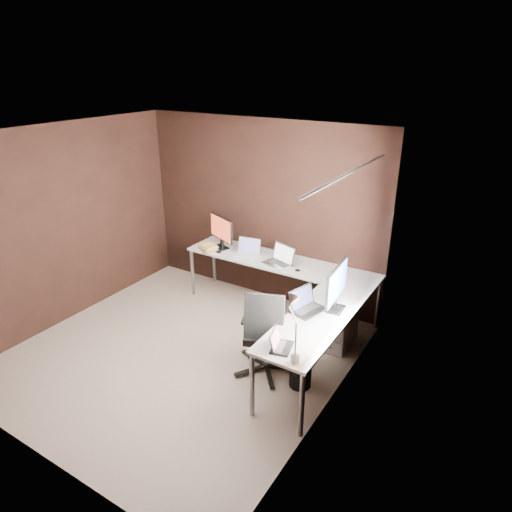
{
  "coord_description": "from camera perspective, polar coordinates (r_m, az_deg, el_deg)",
  "views": [
    {
      "loc": [
        3.09,
        -3.34,
        3.16
      ],
      "look_at": [
        0.45,
        0.95,
        1.0
      ],
      "focal_mm": 32.0,
      "sensor_mm": 36.0,
      "label": 1
    }
  ],
  "objects": [
    {
      "name": "monitor_right",
      "position": [
        4.81,
        10.03,
        -3.64
      ],
      "size": [
        0.17,
        0.62,
        0.5
      ],
      "rotation": [
        0.0,
        0.0,
        1.65
      ],
      "color": "black",
      "rests_on": "desk"
    },
    {
      "name": "mouse_left",
      "position": [
        6.27,
        -4.68,
        0.52
      ],
      "size": [
        0.09,
        0.06,
        0.03
      ],
      "primitive_type": "ellipsoid",
      "rotation": [
        0.0,
        0.0,
        -0.17
      ],
      "color": "black",
      "rests_on": "desk"
    },
    {
      "name": "wastebasket",
      "position": [
        4.95,
        5.57,
        -14.53
      ],
      "size": [
        0.3,
        0.3,
        0.27
      ],
      "primitive_type": "cylinder",
      "rotation": [
        0.0,
        0.0,
        -0.4
      ],
      "color": "black",
      "rests_on": "ground"
    },
    {
      "name": "laptop_black_small",
      "position": [
        4.26,
        2.94,
        -10.93
      ],
      "size": [
        0.24,
        0.29,
        0.17
      ],
      "rotation": [
        0.0,
        0.0,
        1.82
      ],
      "color": "black",
      "rests_on": "desk"
    },
    {
      "name": "book_stack",
      "position": [
        6.37,
        -6.0,
        1.07
      ],
      "size": [
        0.32,
        0.3,
        0.08
      ],
      "rotation": [
        0.0,
        0.0,
        -0.42
      ],
      "color": "#A68559",
      "rests_on": "desk"
    },
    {
      "name": "office_chair",
      "position": [
        5.03,
        1.28,
        -11.4
      ],
      "size": [
        0.58,
        0.61,
        1.03
      ],
      "rotation": [
        0.0,
        0.0,
        0.37
      ],
      "color": "black",
      "rests_on": "ground"
    },
    {
      "name": "laptop_black_big",
      "position": [
        4.87,
        6.24,
        -6.15
      ],
      "size": [
        0.34,
        0.41,
        0.24
      ],
      "rotation": [
        0.0,
        0.0,
        1.3
      ],
      "color": "black",
      "rests_on": "desk"
    },
    {
      "name": "room",
      "position": [
        4.77,
        -6.63,
        -0.19
      ],
      "size": [
        3.6,
        3.6,
        2.5
      ],
      "color": "#B8A18F",
      "rests_on": "ground"
    },
    {
      "name": "mouse_corner",
      "position": [
        5.73,
        5.23,
        -1.79
      ],
      "size": [
        0.08,
        0.07,
        0.03
      ],
      "primitive_type": "ellipsoid",
      "rotation": [
        0.0,
        0.0,
        0.26
      ],
      "color": "black",
      "rests_on": "desk"
    },
    {
      "name": "monitor_left",
      "position": [
        6.37,
        -4.36,
        3.22
      ],
      "size": [
        0.49,
        0.24,
        0.46
      ],
      "rotation": [
        0.0,
        0.0,
        -0.4
      ],
      "color": "black",
      "rests_on": "desk"
    },
    {
      "name": "laptop_silver",
      "position": [
        5.91,
        3.02,
        -0.51
      ],
      "size": [
        0.44,
        0.37,
        0.25
      ],
      "rotation": [
        0.0,
        0.0,
        -0.32
      ],
      "color": "silver",
      "rests_on": "desk"
    },
    {
      "name": "drawer_pedestal",
      "position": [
        5.58,
        9.83,
        -7.99
      ],
      "size": [
        0.42,
        0.5,
        0.6
      ],
      "primitive_type": "cube",
      "color": "white",
      "rests_on": "ground"
    },
    {
      "name": "desk_lamp",
      "position": [
        3.98,
        4.63,
        -7.92
      ],
      "size": [
        0.19,
        0.22,
        0.6
      ],
      "rotation": [
        0.0,
        0.0,
        -0.17
      ],
      "color": "slate",
      "rests_on": "desk"
    },
    {
      "name": "laptop_white",
      "position": [
        6.2,
        -1.04,
        0.62
      ],
      "size": [
        0.35,
        0.27,
        0.21
      ],
      "rotation": [
        0.0,
        0.0,
        0.16
      ],
      "color": "white",
      "rests_on": "desk"
    },
    {
      "name": "desk",
      "position": [
        5.51,
        4.02,
        -3.57
      ],
      "size": [
        2.65,
        2.25,
        0.73
      ],
      "color": "white",
      "rests_on": "ground"
    }
  ]
}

